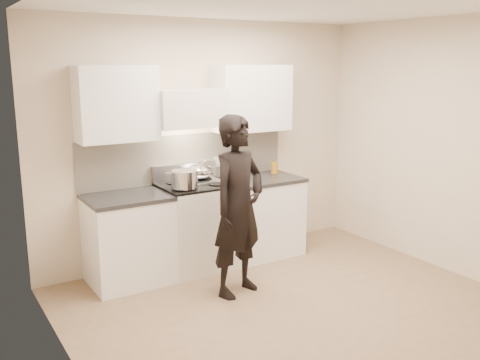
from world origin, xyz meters
name	(u,v)px	position (x,y,z in m)	size (l,w,h in m)	color
ground_plane	(297,309)	(0.00, 0.00, 0.00)	(4.00, 4.00, 0.00)	#8B7258
room_shell	(271,133)	(-0.06, 0.37, 1.60)	(4.04, 3.54, 2.70)	beige
stove	(196,226)	(-0.30, 1.42, 0.47)	(0.76, 0.65, 0.96)	silver
counter_right	(259,216)	(0.53, 1.43, 0.46)	(0.92, 0.67, 0.92)	white
counter_left	(128,239)	(-1.08, 1.43, 0.46)	(0.82, 0.67, 0.92)	white
wok	(199,171)	(-0.18, 1.57, 1.05)	(0.32, 0.40, 0.26)	#B9B9BE
stock_pot	(184,179)	(-0.50, 1.28, 1.05)	(0.36, 0.36, 0.18)	#B9B9BE
utensil_crock	(232,168)	(0.29, 1.64, 1.02)	(0.12, 0.12, 0.32)	#B9B8C3
spice_jar	(234,173)	(0.31, 1.62, 0.97)	(0.04, 0.04, 0.09)	gold
oil_glass	(274,168)	(0.83, 1.55, 0.99)	(0.08, 0.08, 0.14)	#AD701A
person	(238,206)	(-0.26, 0.61, 0.88)	(0.64, 0.42, 1.76)	black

